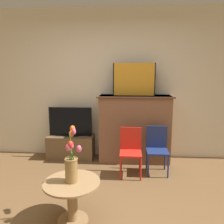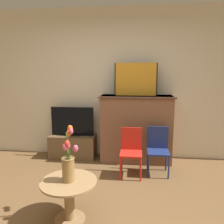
# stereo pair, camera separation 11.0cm
# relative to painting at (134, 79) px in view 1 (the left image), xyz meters

# --- Properties ---
(wall_back) EXTENTS (8.00, 0.06, 2.70)m
(wall_back) POSITION_rel_painting_xyz_m (-0.44, 0.24, -0.10)
(wall_back) COLOR beige
(wall_back) RESTS_ON ground
(fireplace_mantel) EXTENTS (1.28, 0.47, 1.17)m
(fireplace_mantel) POSITION_rel_painting_xyz_m (0.02, -0.01, -0.85)
(fireplace_mantel) COLOR brown
(fireplace_mantel) RESTS_ON ground
(painting) EXTENTS (0.72, 0.03, 0.55)m
(painting) POSITION_rel_painting_xyz_m (0.00, 0.00, 0.00)
(painting) COLOR black
(painting) RESTS_ON fireplace_mantel
(tv_stand) EXTENTS (0.84, 0.36, 0.42)m
(tv_stand) POSITION_rel_painting_xyz_m (-1.14, 0.01, -1.24)
(tv_stand) COLOR brown
(tv_stand) RESTS_ON ground
(tv_monitor) EXTENTS (0.79, 0.12, 0.53)m
(tv_monitor) POSITION_rel_painting_xyz_m (-1.14, 0.02, -0.77)
(tv_monitor) COLOR black
(tv_monitor) RESTS_ON tv_stand
(chair_red) EXTENTS (0.33, 0.33, 0.73)m
(chair_red) POSITION_rel_painting_xyz_m (-0.05, -0.58, -1.03)
(chair_red) COLOR red
(chair_red) RESTS_ON ground
(chair_blue) EXTENTS (0.33, 0.33, 0.73)m
(chair_blue) POSITION_rel_painting_xyz_m (0.37, -0.46, -1.03)
(chair_blue) COLOR navy
(chair_blue) RESTS_ON ground
(side_table) EXTENTS (0.59, 0.59, 0.45)m
(side_table) POSITION_rel_painting_xyz_m (-0.66, -1.74, -1.15)
(side_table) COLOR #99754C
(side_table) RESTS_ON ground
(vase_tulips) EXTENTS (0.18, 0.24, 0.56)m
(vase_tulips) POSITION_rel_painting_xyz_m (-0.66, -1.73, -0.79)
(vase_tulips) COLOR olive
(vase_tulips) RESTS_ON side_table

